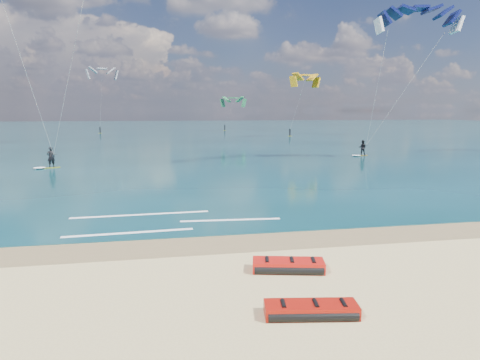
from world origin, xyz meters
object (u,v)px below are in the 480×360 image
packed_kite_left (311,316)px  kitesurfer_far (390,77)px  packed_kite_mid (288,271)px  kitesurfer_main (45,52)px

packed_kite_left → kitesurfer_far: 38.44m
packed_kite_mid → kitesurfer_main: kitesurfer_main is taller
packed_kite_left → kitesurfer_far: size_ratio=0.15×
packed_kite_left → packed_kite_mid: (0.34, 2.98, 0.00)m
kitesurfer_main → kitesurfer_far: size_ratio=1.13×
packed_kite_left → packed_kite_mid: 3.00m
packed_kite_mid → kitesurfer_main: (-12.40, 24.26, 9.53)m
packed_kite_left → kitesurfer_main: 31.27m
kitesurfer_main → packed_kite_left: bearing=-91.1°
packed_kite_left → kitesurfer_main: kitesurfer_main is taller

